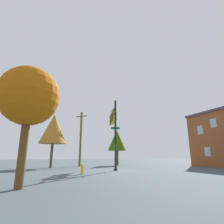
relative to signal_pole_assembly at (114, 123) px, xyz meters
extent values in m
plane|color=#3C464C|center=(-1.59, 0.47, -5.05)|extent=(120.00, 120.00, 0.00)
cylinder|color=black|center=(-1.59, 0.47, -1.48)|extent=(0.20, 0.20, 7.15)
cylinder|color=black|center=(-1.59, 0.47, -4.95)|extent=(0.36, 0.36, 0.20)
cylinder|color=black|center=(0.49, -0.11, 1.42)|extent=(4.20, 1.31, 0.14)
cylinder|color=black|center=(-0.65, 0.21, 0.92)|extent=(1.93, 0.62, 1.07)
cube|color=yellow|center=(-0.40, 0.14, 0.67)|extent=(0.40, 0.43, 1.10)
cube|color=black|center=(-0.35, 0.33, 0.67)|extent=(0.44, 0.15, 1.22)
sphere|color=#FF2018|center=(-0.45, -0.06, 1.01)|extent=(0.22, 0.22, 0.22)
cylinder|color=yellow|center=(-0.46, -0.12, 1.06)|extent=(0.26, 0.19, 0.23)
sphere|color=#855607|center=(-0.45, -0.06, 0.67)|extent=(0.22, 0.22, 0.22)
cylinder|color=yellow|center=(-0.46, -0.12, 0.72)|extent=(0.26, 0.19, 0.23)
sphere|color=#0B621E|center=(-0.45, -0.06, 0.33)|extent=(0.22, 0.22, 0.22)
cylinder|color=yellow|center=(-0.46, -0.12, 0.38)|extent=(0.26, 0.19, 0.23)
cube|color=yellow|center=(0.79, -0.20, 0.67)|extent=(0.41, 0.44, 1.10)
cube|color=black|center=(0.85, -0.01, 0.67)|extent=(0.43, 0.16, 1.22)
sphere|color=#FF2018|center=(0.73, -0.39, 1.01)|extent=(0.22, 0.22, 0.22)
cylinder|color=yellow|center=(0.72, -0.45, 1.06)|extent=(0.26, 0.20, 0.23)
sphere|color=#855607|center=(0.73, -0.39, 0.67)|extent=(0.22, 0.22, 0.22)
cylinder|color=yellow|center=(0.72, -0.45, 0.72)|extent=(0.26, 0.20, 0.23)
sphere|color=#0B621E|center=(0.73, -0.39, 0.33)|extent=(0.22, 0.22, 0.22)
cylinder|color=yellow|center=(0.72, -0.45, 0.38)|extent=(0.26, 0.20, 0.23)
cube|color=yellow|center=(1.98, -0.53, 0.67)|extent=(0.40, 0.43, 1.10)
cube|color=black|center=(2.03, -0.34, 0.67)|extent=(0.43, 0.16, 1.22)
sphere|color=#FF2018|center=(1.93, -0.73, 1.01)|extent=(0.22, 0.22, 0.22)
cylinder|color=yellow|center=(1.91, -0.78, 1.06)|extent=(0.26, 0.20, 0.23)
sphere|color=#855607|center=(1.93, -0.73, 0.67)|extent=(0.22, 0.22, 0.22)
cylinder|color=yellow|center=(1.91, -0.78, 0.72)|extent=(0.26, 0.20, 0.23)
sphere|color=#0B621E|center=(1.93, -0.73, 0.33)|extent=(0.22, 0.22, 0.22)
cylinder|color=yellow|center=(1.91, -0.78, 0.38)|extent=(0.26, 0.20, 0.23)
cube|color=white|center=(0.70, -0.17, 1.72)|extent=(0.91, 0.27, 0.26)
cube|color=#087C29|center=(0.70, -0.17, 1.72)|extent=(0.87, 0.27, 0.22)
cube|color=white|center=(-1.59, 0.47, -0.88)|extent=(0.27, 0.91, 0.26)
cube|color=#0F6926|center=(-1.59, 0.47, -0.88)|extent=(0.27, 0.87, 0.22)
cylinder|color=brown|center=(7.01, 2.20, -1.22)|extent=(0.29, 0.29, 7.66)
cube|color=brown|center=(7.01, 2.20, 2.00)|extent=(1.37, 1.35, 0.12)
cylinder|color=yellow|center=(-3.85, 4.30, -4.73)|extent=(0.24, 0.24, 0.65)
sphere|color=gold|center=(-3.85, 4.30, -4.33)|extent=(0.22, 0.22, 0.22)
cylinder|color=yellow|center=(-3.70, 4.30, -4.70)|extent=(0.12, 0.10, 0.10)
cylinder|color=brown|center=(7.10, -3.51, -3.96)|extent=(0.43, 0.43, 2.19)
cone|color=#37590C|center=(7.10, -3.51, -1.30)|extent=(2.80, 2.80, 3.12)
cylinder|color=brown|center=(5.13, 6.10, -3.62)|extent=(0.32, 0.32, 2.88)
cone|color=#AA7125|center=(5.13, 6.10, -0.32)|extent=(3.34, 3.34, 3.71)
cylinder|color=brown|center=(-9.07, 8.28, -3.54)|extent=(0.37, 0.37, 3.02)
sphere|color=#B1580B|center=(-9.07, 8.28, -0.80)|extent=(2.90, 2.90, 2.90)
cube|color=#A5B7C6|center=(-0.70, -13.26, -3.11)|extent=(0.90, 0.04, 1.20)
cube|color=#A5B7C6|center=(0.06, -13.26, -0.12)|extent=(0.90, 0.04, 1.20)
cube|color=#A5B7C6|center=(-2.12, -13.26, 0.53)|extent=(0.90, 0.04, 1.20)
camera|label=1|loc=(-18.19, 7.61, -3.64)|focal=28.32mm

